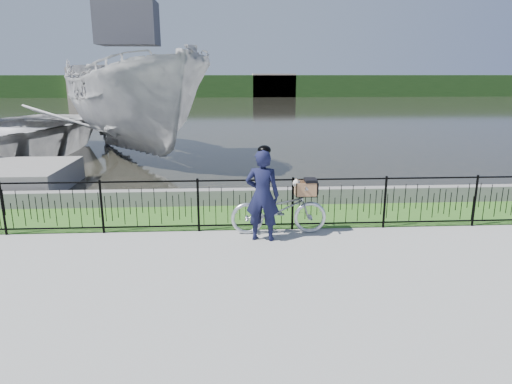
{
  "coord_description": "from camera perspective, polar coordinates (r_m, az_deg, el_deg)",
  "views": [
    {
      "loc": [
        -0.32,
        -7.66,
        3.27
      ],
      "look_at": [
        0.18,
        1.0,
        1.0
      ],
      "focal_mm": 32.0,
      "sensor_mm": 36.0,
      "label": 1
    }
  ],
  "objects": [
    {
      "name": "far_building_left",
      "position": [
        68.01,
        -18.85,
        12.81
      ],
      "size": [
        8.0,
        4.0,
        4.0
      ],
      "primitive_type": "cube",
      "color": "#A59684",
      "rests_on": "ground"
    },
    {
      "name": "boat_near",
      "position": [
        18.83,
        -15.16,
        10.72
      ],
      "size": [
        8.69,
        11.17,
        5.89
      ],
      "color": "#ABABAA",
      "rests_on": "water"
    },
    {
      "name": "far_treeline",
      "position": [
        67.68,
        -3.11,
        13.12
      ],
      "size": [
        120.0,
        6.0,
        3.0
      ],
      "primitive_type": "cube",
      "color": "#214219",
      "rests_on": "ground"
    },
    {
      "name": "bicycle_rig",
      "position": [
        9.5,
        2.93,
        -2.09
      ],
      "size": [
        1.99,
        0.7,
        1.18
      ],
      "color": "silver",
      "rests_on": "ground"
    },
    {
      "name": "ground",
      "position": [
        8.33,
        -0.88,
        -8.44
      ],
      "size": [
        120.0,
        120.0,
        0.0
      ],
      "primitive_type": "plane",
      "color": "gray",
      "rests_on": "ground"
    },
    {
      "name": "grass_strip",
      "position": [
        10.77,
        -1.47,
        -2.99
      ],
      "size": [
        60.0,
        2.0,
        0.01
      ],
      "primitive_type": "cube",
      "color": "#33631F",
      "rests_on": "ground"
    },
    {
      "name": "cyclist",
      "position": [
        9.01,
        0.8,
        -0.29
      ],
      "size": [
        0.75,
        0.56,
        1.92
      ],
      "color": "black",
      "rests_on": "ground"
    },
    {
      "name": "far_building_right",
      "position": [
        66.48,
        2.21,
        13.19
      ],
      "size": [
        6.0,
        3.0,
        3.2
      ],
      "primitive_type": "cube",
      "color": "#A59684",
      "rests_on": "ground"
    },
    {
      "name": "fence",
      "position": [
        9.65,
        -1.3,
        -1.56
      ],
      "size": [
        14.0,
        0.06,
        1.15
      ],
      "primitive_type": null,
      "color": "black",
      "rests_on": "ground"
    },
    {
      "name": "water",
      "position": [
        40.79,
        -2.89,
        10.03
      ],
      "size": [
        120.0,
        120.0,
        0.0
      ],
      "primitive_type": "plane",
      "color": "black",
      "rests_on": "ground"
    },
    {
      "name": "quay_wall",
      "position": [
        11.67,
        -1.64,
        -0.59
      ],
      "size": [
        60.0,
        0.3,
        0.4
      ],
      "primitive_type": "cube",
      "color": "slate",
      "rests_on": "ground"
    }
  ]
}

